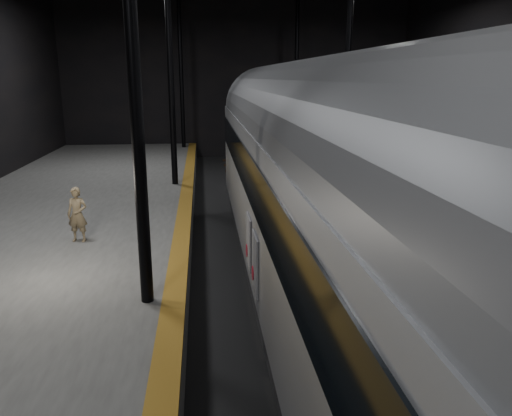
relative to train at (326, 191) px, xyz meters
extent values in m
plane|color=black|center=(0.00, 3.92, -3.26)|extent=(44.00, 44.00, 0.00)
cube|color=#4F4F4D|center=(-7.50, 3.92, -2.76)|extent=(9.00, 43.80, 1.00)
cube|color=#98681B|center=(-3.25, 3.92, -2.26)|extent=(0.50, 43.80, 0.01)
cube|color=#3F3328|center=(-0.72, 3.92, -3.09)|extent=(0.08, 43.00, 0.14)
cube|color=#3F3328|center=(0.72, 3.92, -3.09)|extent=(0.08, 43.00, 0.14)
cube|color=black|center=(0.00, 3.92, -3.20)|extent=(2.40, 42.00, 0.12)
cylinder|color=black|center=(-3.80, -0.08, 2.74)|extent=(0.26, 0.26, 10.00)
cylinder|color=black|center=(-3.80, 11.92, 2.74)|extent=(0.26, 0.26, 10.00)
cylinder|color=black|center=(3.80, 11.92, 2.74)|extent=(0.26, 0.26, 10.00)
cylinder|color=black|center=(-3.80, 23.92, 2.74)|extent=(0.26, 0.26, 10.00)
cylinder|color=black|center=(3.80, 23.92, 2.74)|extent=(0.26, 0.26, 10.00)
cube|color=#A3A5AA|center=(0.00, 0.00, -0.47)|extent=(3.17, 21.89, 3.28)
cube|color=black|center=(0.00, 0.00, -2.53)|extent=(2.90, 21.45, 0.93)
cube|color=black|center=(0.00, 0.00, 0.29)|extent=(3.24, 21.56, 0.99)
cylinder|color=slate|center=(0.00, 0.00, 1.17)|extent=(3.11, 21.67, 3.11)
cube|color=black|center=(0.00, 7.66, -2.94)|extent=(1.97, 2.41, 0.38)
cube|color=silver|center=(-1.62, -1.09, -1.13)|extent=(0.04, 0.82, 1.15)
cube|color=silver|center=(-1.62, 0.22, -1.13)|extent=(0.04, 0.82, 1.15)
cylinder|color=#A81426|center=(-1.64, -0.90, -1.40)|extent=(0.03, 0.28, 0.28)
cylinder|color=#A81426|center=(-1.64, 0.42, -1.40)|extent=(0.03, 0.28, 0.28)
imported|color=#8C7856|center=(-6.15, 4.15, -1.47)|extent=(0.64, 0.48, 1.58)
camera|label=1|loc=(-2.56, -9.98, 2.32)|focal=35.00mm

